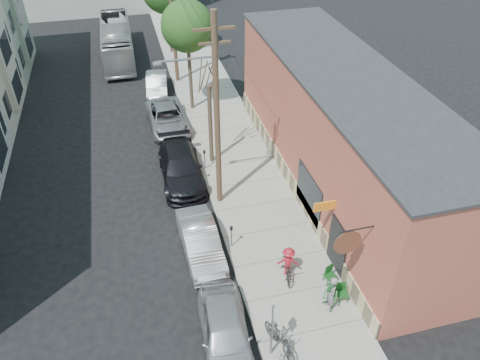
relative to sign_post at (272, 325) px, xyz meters
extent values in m
plane|color=black|center=(-2.35, 4.52, -1.83)|extent=(120.00, 120.00, 0.00)
cube|color=gray|center=(1.90, 15.52, -1.76)|extent=(4.50, 58.00, 0.15)
cube|color=#A84F3E|center=(6.65, 9.52, 1.42)|extent=(5.00, 20.00, 6.50)
cube|color=#2B2B2D|center=(6.65, 9.52, 4.72)|extent=(5.20, 20.20, 0.12)
cube|color=tan|center=(4.13, 9.52, -1.28)|extent=(0.10, 20.00, 1.10)
cube|color=black|center=(4.12, 3.52, -0.53)|extent=(0.10, 1.60, 2.60)
cube|color=black|center=(4.12, 7.02, -0.23)|extent=(0.08, 3.00, 2.20)
cylinder|color=brown|center=(3.20, 1.32, 2.07)|extent=(1.10, 0.06, 1.10)
cube|color=orange|center=(3.65, 4.32, 1.27)|extent=(1.00, 0.08, 0.45)
cube|color=gray|center=(-11.60, 30.52, 2.67)|extent=(1.10, 3.20, 7.00)
cube|color=slate|center=(0.00, 0.00, -0.28)|extent=(0.07, 0.07, 2.80)
cube|color=silver|center=(0.00, 0.00, 0.72)|extent=(0.02, 0.45, 0.60)
cylinder|color=slate|center=(-0.10, 5.86, -1.13)|extent=(0.06, 0.06, 1.10)
cylinder|color=black|center=(-0.10, 5.86, -0.53)|extent=(0.14, 0.14, 0.18)
cylinder|color=slate|center=(-0.10, 12.42, -1.13)|extent=(0.06, 0.06, 1.10)
cylinder|color=black|center=(-0.10, 12.42, -0.53)|extent=(0.14, 0.14, 0.18)
cylinder|color=#503A28|center=(0.10, 9.39, 3.32)|extent=(0.28, 0.28, 10.00)
cube|color=#503A28|center=(0.10, 9.39, 7.52)|extent=(1.80, 0.12, 0.12)
cube|color=#503A28|center=(0.10, 9.39, 6.92)|extent=(1.40, 0.10, 0.10)
cylinder|color=slate|center=(-2.40, 9.39, 6.22)|extent=(0.35, 0.24, 0.24)
cylinder|color=#503A28|center=(0.10, 24.79, 3.32)|extent=(0.28, 0.28, 10.00)
cylinder|color=#44392C|center=(0.45, 13.14, 0.75)|extent=(0.24, 0.24, 4.86)
cylinder|color=#44392C|center=(0.45, 19.98, 1.05)|extent=(0.24, 0.24, 5.47)
sphere|color=#27521C|center=(0.45, 19.98, 4.13)|extent=(3.34, 3.34, 3.34)
cylinder|color=#44392C|center=(0.45, 30.86, 0.86)|extent=(0.24, 0.24, 5.08)
imported|color=slate|center=(2.95, 1.40, -0.81)|extent=(0.54, 0.71, 1.75)
imported|color=#30783A|center=(2.91, 1.35, -0.93)|extent=(0.70, 0.83, 1.51)
imported|color=maroon|center=(1.90, 3.59, -0.93)|extent=(1.10, 0.85, 1.50)
imported|color=black|center=(1.90, 3.59, -1.15)|extent=(1.15, 2.14, 1.07)
imported|color=black|center=(0.37, 0.13, -1.10)|extent=(1.10, 2.02, 1.17)
imported|color=gray|center=(0.40, -0.49, -1.26)|extent=(1.38, 1.65, 0.85)
imported|color=#A9ADB1|center=(-1.55, 0.85, -1.04)|extent=(2.22, 4.77, 1.58)
imported|color=#BABDC3|center=(-1.55, 5.93, -1.09)|extent=(1.76, 4.59, 1.49)
imported|color=black|center=(-1.55, 11.96, -1.03)|extent=(2.34, 5.58, 1.61)
imported|color=#94979B|center=(-1.55, 17.87, -1.10)|extent=(2.69, 5.39, 1.47)
imported|color=#969A9D|center=(-1.67, 23.15, -1.13)|extent=(1.92, 4.41, 1.41)
imported|color=silver|center=(-4.15, 30.91, -0.36)|extent=(2.58, 10.58, 2.94)
camera|label=1|loc=(-3.66, -9.58, 14.16)|focal=35.00mm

